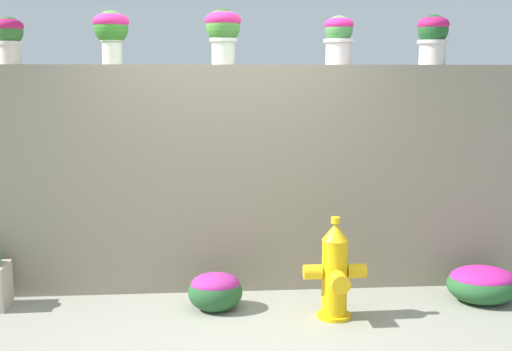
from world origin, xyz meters
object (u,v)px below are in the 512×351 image
at_px(potted_plant_2, 111,29).
at_px(potted_plant_5, 433,35).
at_px(potted_plant_3, 223,29).
at_px(flower_bush_left, 215,290).
at_px(fire_hydrant, 335,273).
at_px(potted_plant_4, 339,36).
at_px(flower_bush_right, 482,283).
at_px(potted_plant_1, 9,35).

bearing_deg(potted_plant_2, potted_plant_5, 0.66).
bearing_deg(potted_plant_3, flower_bush_left, -99.34).
bearing_deg(fire_hydrant, flower_bush_left, 163.75).
bearing_deg(potted_plant_3, potted_plant_2, 179.98).
bearing_deg(potted_plant_5, potted_plant_3, -178.99).
relative_size(potted_plant_4, flower_bush_right, 0.71).
relative_size(potted_plant_1, flower_bush_left, 0.90).
bearing_deg(potted_plant_1, potted_plant_2, -2.55).
xyz_separation_m(flower_bush_left, flower_bush_right, (2.32, 0.01, -0.00)).
bearing_deg(potted_plant_3, fire_hydrant, -46.10).
xyz_separation_m(potted_plant_4, flower_bush_right, (1.18, -0.59, -2.13)).
xyz_separation_m(potted_plant_4, fire_hydrant, (-0.18, -0.88, -1.92)).
relative_size(potted_plant_5, flower_bush_right, 0.74).
distance_m(potted_plant_1, potted_plant_5, 3.77).
relative_size(potted_plant_3, potted_plant_5, 1.07).
bearing_deg(potted_plant_4, fire_hydrant, -101.39).
distance_m(potted_plant_1, potted_plant_2, 0.89).
distance_m(potted_plant_2, flower_bush_right, 3.91).
relative_size(potted_plant_4, flower_bush_left, 0.95).
bearing_deg(potted_plant_2, potted_plant_3, -0.02).
bearing_deg(fire_hydrant, potted_plant_1, 161.08).
xyz_separation_m(potted_plant_1, potted_plant_3, (1.85, -0.04, 0.06)).
relative_size(potted_plant_1, fire_hydrant, 0.49).
height_order(potted_plant_2, flower_bush_right, potted_plant_2).
distance_m(potted_plant_5, fire_hydrant, 2.39).
xyz_separation_m(potted_plant_3, potted_plant_4, (1.03, -0.01, -0.05)).
xyz_separation_m(potted_plant_1, fire_hydrant, (2.71, -0.93, -1.92)).
bearing_deg(potted_plant_4, potted_plant_1, 179.07).
height_order(potted_plant_2, potted_plant_3, potted_plant_3).
height_order(potted_plant_5, flower_bush_right, potted_plant_5).
height_order(potted_plant_2, potted_plant_5, potted_plant_2).
xyz_separation_m(potted_plant_2, potted_plant_5, (2.88, 0.03, -0.03)).
distance_m(potted_plant_3, flower_bush_left, 2.26).
height_order(potted_plant_1, flower_bush_left, potted_plant_1).
xyz_separation_m(potted_plant_2, flower_bush_right, (3.19, -0.60, -2.18)).
height_order(flower_bush_left, flower_bush_right, flower_bush_left).
distance_m(potted_plant_3, fire_hydrant, 2.33).
height_order(potted_plant_3, flower_bush_left, potted_plant_3).
relative_size(potted_plant_3, potted_plant_4, 1.12).
bearing_deg(fire_hydrant, potted_plant_4, 78.61).
height_order(potted_plant_4, fire_hydrant, potted_plant_4).
relative_size(potted_plant_2, flower_bush_left, 1.02).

